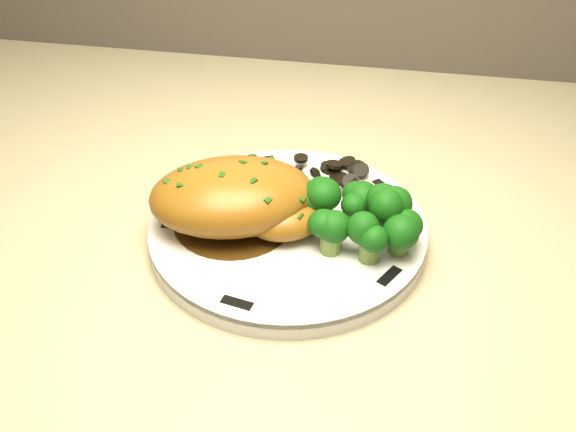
# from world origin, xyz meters

# --- Properties ---
(plate) EXTENTS (0.32, 0.32, 0.02)m
(plate) POSITION_xyz_m (0.19, 1.61, 0.97)
(plate) COLOR silver
(plate) RESTS_ON counter
(rim_accent_0) EXTENTS (0.02, 0.03, 0.00)m
(rim_accent_0) POSITION_xyz_m (0.28, 1.68, 0.98)
(rim_accent_0) COLOR black
(rim_accent_0) RESTS_ON plate
(rim_accent_1) EXTENTS (0.03, 0.02, 0.00)m
(rim_accent_1) POSITION_xyz_m (0.15, 1.71, 0.98)
(rim_accent_1) COLOR black
(rim_accent_1) RESTS_ON plate
(rim_accent_2) EXTENTS (0.01, 0.03, 0.00)m
(rim_accent_2) POSITION_xyz_m (0.09, 1.60, 0.98)
(rim_accent_2) COLOR black
(rim_accent_2) RESTS_ON plate
(rim_accent_3) EXTENTS (0.03, 0.01, 0.00)m
(rim_accent_3) POSITION_xyz_m (0.17, 1.50, 0.98)
(rim_accent_3) COLOR black
(rim_accent_3) RESTS_ON plate
(rim_accent_4) EXTENTS (0.02, 0.03, 0.00)m
(rim_accent_4) POSITION_xyz_m (0.29, 1.56, 0.98)
(rim_accent_4) COLOR black
(rim_accent_4) RESTS_ON plate
(gravy_pool) EXTENTS (0.11, 0.11, 0.00)m
(gravy_pool) POSITION_xyz_m (0.15, 1.61, 0.98)
(gravy_pool) COLOR #3B240A
(gravy_pool) RESTS_ON plate
(chicken_breast) EXTENTS (0.17, 0.14, 0.06)m
(chicken_breast) POSITION_xyz_m (0.15, 1.61, 1.00)
(chicken_breast) COLOR #975F1A
(chicken_breast) RESTS_ON plate
(mushroom_pile) EXTENTS (0.08, 0.06, 0.02)m
(mushroom_pile) POSITION_xyz_m (0.21, 1.68, 0.98)
(mushroom_pile) COLOR black
(mushroom_pile) RESTS_ON plate
(broccoli_florets) EXTENTS (0.10, 0.08, 0.04)m
(broccoli_florets) POSITION_xyz_m (0.26, 1.60, 1.00)
(broccoli_florets) COLOR olive
(broccoli_florets) RESTS_ON plate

